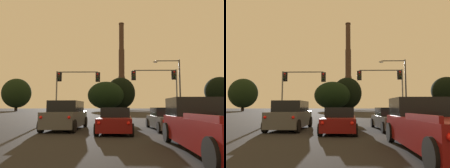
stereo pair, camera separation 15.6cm
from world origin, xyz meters
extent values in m
cube|color=#4C4F54|center=(3.31, 13.63, 0.53)|extent=(1.93, 4.65, 0.70)
cube|color=black|center=(3.30, 13.86, 1.15)|extent=(1.68, 2.25, 0.55)
cylinder|color=black|center=(2.37, 15.50, 0.32)|extent=(0.24, 0.65, 0.64)
cylinder|color=black|center=(4.13, 15.55, 0.32)|extent=(0.24, 0.65, 0.64)
cylinder|color=black|center=(2.48, 11.70, 0.32)|extent=(0.24, 0.65, 0.64)
cylinder|color=black|center=(4.24, 11.75, 0.32)|extent=(0.24, 0.65, 0.64)
sphere|color=red|center=(2.65, 11.29, 0.68)|extent=(0.17, 0.17, 0.17)
sphere|color=red|center=(4.09, 11.33, 0.68)|extent=(0.17, 0.17, 0.17)
cube|color=maroon|center=(0.03, 12.23, 0.53)|extent=(1.99, 4.67, 0.70)
cube|color=black|center=(0.04, 12.46, 1.15)|extent=(1.71, 2.26, 0.55)
cylinder|color=black|center=(-0.77, 14.16, 0.32)|extent=(0.25, 0.65, 0.64)
cylinder|color=black|center=(0.99, 14.09, 0.32)|extent=(0.25, 0.65, 0.64)
cylinder|color=black|center=(-0.93, 10.37, 0.32)|extent=(0.25, 0.65, 0.64)
cylinder|color=black|center=(0.83, 10.29, 0.32)|extent=(0.25, 0.65, 0.64)
sphere|color=red|center=(-0.79, 9.94, 0.68)|extent=(0.17, 0.17, 0.17)
sphere|color=red|center=(0.65, 9.88, 0.68)|extent=(0.17, 0.17, 0.17)
cube|color=maroon|center=(3.17, 6.41, 0.66)|extent=(2.02, 5.41, 0.88)
cube|color=black|center=(3.18, 8.17, 1.46)|extent=(1.85, 1.81, 0.72)
cube|color=maroon|center=(2.22, 5.03, 1.18)|extent=(0.11, 2.43, 0.16)
cylinder|color=black|center=(2.20, 8.62, 0.40)|extent=(0.22, 0.80, 0.80)
cylinder|color=black|center=(4.16, 8.61, 0.40)|extent=(0.22, 0.80, 0.80)
cylinder|color=black|center=(2.18, 4.22, 0.40)|extent=(0.22, 0.80, 0.80)
cube|color=#4C4F54|center=(-3.23, 13.65, 0.68)|extent=(2.05, 4.85, 0.95)
cube|color=black|center=(-3.22, 13.77, 1.51)|extent=(1.85, 2.85, 0.70)
cylinder|color=black|center=(-4.11, 15.60, 0.38)|extent=(0.24, 0.77, 0.76)
cylinder|color=black|center=(-2.24, 15.55, 0.38)|extent=(0.24, 0.77, 0.76)
cylinder|color=black|center=(-4.22, 11.75, 0.38)|extent=(0.24, 0.77, 0.76)
cylinder|color=black|center=(-2.34, 11.71, 0.38)|extent=(0.24, 0.77, 0.76)
sphere|color=red|center=(-4.07, 11.26, 0.89)|extent=(0.17, 0.17, 0.17)
sphere|color=red|center=(-2.51, 11.21, 0.89)|extent=(0.17, 0.17, 0.17)
cube|color=#0F3823|center=(-0.23, 20.54, 0.53)|extent=(1.91, 4.64, 0.70)
cube|color=black|center=(-0.23, 20.77, 1.15)|extent=(1.67, 2.24, 0.55)
cylinder|color=black|center=(-1.15, 22.42, 0.32)|extent=(0.24, 0.65, 0.64)
cylinder|color=black|center=(0.61, 22.46, 0.32)|extent=(0.24, 0.65, 0.64)
cylinder|color=black|center=(-1.06, 18.62, 0.32)|extent=(0.24, 0.65, 0.64)
cylinder|color=black|center=(0.70, 18.66, 0.32)|extent=(0.24, 0.65, 0.64)
sphere|color=red|center=(-0.89, 18.20, 0.68)|extent=(0.17, 0.17, 0.17)
sphere|color=red|center=(0.55, 18.24, 0.68)|extent=(0.17, 0.17, 0.17)
cylinder|color=slate|center=(-7.55, 26.78, 3.02)|extent=(0.18, 0.18, 6.05)
cylinder|color=black|center=(-7.55, 26.78, 0.05)|extent=(0.40, 0.40, 0.10)
cube|color=black|center=(-7.26, 26.78, 5.38)|extent=(0.34, 0.34, 1.04)
cube|color=black|center=(-7.26, 26.96, 5.38)|extent=(0.58, 0.03, 1.25)
sphere|color=red|center=(-7.26, 26.59, 5.70)|extent=(0.22, 0.22, 0.22)
sphere|color=#352604|center=(-7.26, 26.59, 5.38)|extent=(0.22, 0.22, 0.22)
sphere|color=black|center=(-7.26, 26.59, 5.06)|extent=(0.22, 0.22, 0.22)
cylinder|color=slate|center=(-4.93, 26.78, 5.95)|extent=(5.23, 0.14, 0.14)
sphere|color=slate|center=(-7.55, 26.78, 5.95)|extent=(0.18, 0.18, 0.18)
cube|color=black|center=(-2.32, 26.78, 5.31)|extent=(0.34, 0.34, 1.04)
cube|color=black|center=(-2.32, 26.96, 5.31)|extent=(0.58, 0.03, 1.25)
sphere|color=red|center=(-2.32, 26.59, 5.63)|extent=(0.22, 0.22, 0.22)
sphere|color=#352604|center=(-2.32, 26.59, 5.31)|extent=(0.22, 0.22, 0.22)
sphere|color=black|center=(-2.32, 26.59, 4.99)|extent=(0.22, 0.22, 0.22)
cylinder|color=slate|center=(7.70, 26.94, 3.13)|extent=(0.18, 0.18, 6.26)
cylinder|color=black|center=(7.70, 26.94, 0.05)|extent=(0.40, 0.40, 0.10)
cube|color=black|center=(7.41, 26.94, 5.59)|extent=(0.34, 0.34, 1.04)
cube|color=black|center=(7.41, 27.12, 5.59)|extent=(0.58, 0.03, 1.25)
sphere|color=red|center=(7.41, 26.75, 5.92)|extent=(0.22, 0.22, 0.22)
sphere|color=#352604|center=(7.41, 26.75, 5.59)|extent=(0.22, 0.22, 0.22)
sphere|color=black|center=(7.41, 26.75, 5.27)|extent=(0.22, 0.22, 0.22)
cylinder|color=slate|center=(5.00, 26.94, 6.16)|extent=(5.42, 0.14, 0.14)
sphere|color=slate|center=(7.70, 26.94, 6.16)|extent=(0.18, 0.18, 0.18)
cube|color=black|center=(2.29, 26.94, 5.52)|extent=(0.34, 0.34, 1.04)
cube|color=black|center=(2.29, 27.12, 5.52)|extent=(0.58, 0.03, 1.25)
sphere|color=red|center=(2.29, 26.75, 5.85)|extent=(0.22, 0.22, 0.22)
sphere|color=#352604|center=(2.29, 26.75, 5.52)|extent=(0.22, 0.22, 0.22)
sphere|color=black|center=(2.29, 26.75, 5.20)|extent=(0.22, 0.22, 0.22)
cylinder|color=#38383A|center=(8.41, 27.93, 3.88)|extent=(0.20, 0.20, 7.75)
cylinder|color=#38383A|center=(6.84, 27.93, 7.60)|extent=(3.14, 0.12, 0.12)
sphere|color=#38383A|center=(8.41, 27.93, 7.60)|extent=(0.20, 0.20, 0.20)
ellipsoid|color=silver|center=(5.28, 27.93, 7.48)|extent=(0.64, 0.36, 0.26)
cylinder|color=#3C2B22|center=(3.20, 130.44, 1.61)|extent=(6.52, 6.52, 3.22)
cylinder|color=#473328|center=(3.20, 130.44, 11.62)|extent=(4.08, 4.08, 16.80)
cylinder|color=#473328|center=(3.20, 130.44, 28.42)|extent=(3.51, 3.51, 16.80)
cylinder|color=#473328|center=(3.20, 130.44, 45.22)|extent=(2.93, 2.93, 16.80)
cylinder|color=#4E382C|center=(3.20, 130.44, 53.27)|extent=(3.29, 3.29, 0.70)
cylinder|color=black|center=(1.68, 84.03, 1.19)|extent=(1.13, 1.13, 2.37)
ellipsoid|color=black|center=(1.68, 84.03, 6.95)|extent=(11.29, 10.16, 12.20)
cylinder|color=black|center=(42.15, 88.61, 1.90)|extent=(1.21, 1.21, 3.79)
ellipsoid|color=black|center=(42.15, 88.61, 8.10)|extent=(12.14, 10.92, 11.49)
cylinder|color=black|center=(-40.26, 86.30, 1.37)|extent=(1.15, 1.15, 2.75)
ellipsoid|color=black|center=(-40.26, 86.30, 7.17)|extent=(11.54, 10.39, 11.78)
cylinder|color=black|center=(-3.84, 80.64, 1.05)|extent=(1.36, 1.36, 2.10)
ellipsoid|color=black|center=(-3.84, 80.64, 5.93)|extent=(13.65, 12.28, 10.23)
camera|label=1|loc=(0.08, -0.71, 1.43)|focal=35.00mm
camera|label=2|loc=(0.24, -0.71, 1.43)|focal=35.00mm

